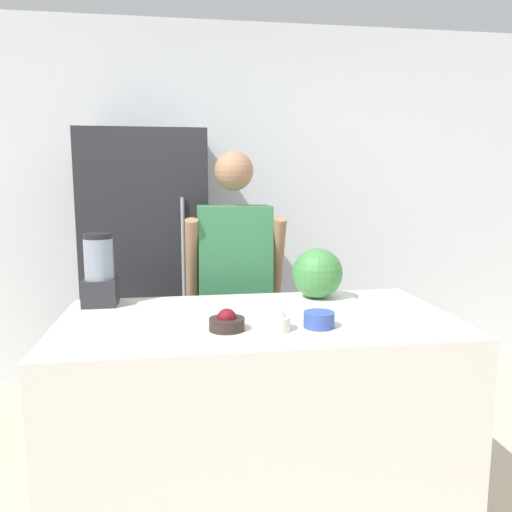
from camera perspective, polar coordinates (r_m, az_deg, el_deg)
name	(u,v)px	position (r m, az deg, el deg)	size (l,w,h in m)	color
wall_back	(222,205)	(3.76, -3.90, 5.84)	(8.00, 0.06, 2.60)	silver
counter_island	(257,421)	(2.26, 0.17, -18.32)	(1.63, 0.85, 0.92)	beige
refrigerator	(149,270)	(3.40, -12.14, -1.54)	(0.77, 0.73, 1.79)	#232328
person	(235,295)	(2.82, -2.44, -4.50)	(0.54, 0.26, 1.64)	#333338
cutting_board	(313,300)	(2.36, 6.48, -5.01)	(0.39, 0.22, 0.01)	white
watermelon	(317,273)	(2.35, 7.03, -1.97)	(0.24, 0.24, 0.24)	#3D7F3D
bowl_cherries	(227,322)	(1.91, -3.35, -7.56)	(0.14, 0.14, 0.08)	#2D231E
bowl_cream	(274,320)	(1.90, 2.04, -7.35)	(0.13, 0.13, 0.10)	white
bowl_small_blue	(319,320)	(1.96, 7.21, -7.23)	(0.12, 0.12, 0.06)	#334C9E
blender	(99,272)	(2.36, -17.45, -1.80)	(0.15, 0.15, 0.33)	#28282D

